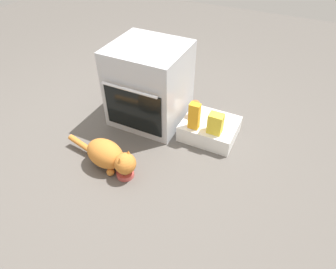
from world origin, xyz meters
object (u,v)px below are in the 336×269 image
(oven, at_px, (149,85))
(pantry_cabinet, at_px, (210,129))
(snack_bag, at_px, (215,124))
(cat, at_px, (109,156))
(juice_carton, at_px, (194,116))
(food_bowl, at_px, (125,173))
(sauce_jar, at_px, (195,109))

(oven, distance_m, pantry_cabinet, 0.67)
(oven, xyz_separation_m, snack_bag, (0.68, -0.12, -0.12))
(pantry_cabinet, bearing_deg, cat, -128.89)
(oven, distance_m, snack_bag, 0.70)
(cat, bearing_deg, juice_carton, 60.67)
(food_bowl, height_order, juice_carton, juice_carton)
(juice_carton, height_order, sauce_jar, juice_carton)
(oven, bearing_deg, pantry_cabinet, -0.95)
(cat, bearing_deg, sauce_jar, 70.44)
(snack_bag, bearing_deg, pantry_cabinet, 124.36)
(snack_bag, bearing_deg, food_bowl, -128.20)
(sauce_jar, bearing_deg, oven, -177.58)
(pantry_cabinet, relative_size, food_bowl, 3.43)
(cat, relative_size, juice_carton, 2.99)
(sauce_jar, bearing_deg, cat, -119.04)
(cat, xyz_separation_m, juice_carton, (0.47, 0.59, 0.14))
(pantry_cabinet, bearing_deg, juice_carton, -129.23)
(cat, relative_size, snack_bag, 3.98)
(pantry_cabinet, xyz_separation_m, sauce_jar, (-0.16, 0.03, 0.15))
(oven, height_order, pantry_cabinet, oven)
(oven, height_order, sauce_jar, oven)
(oven, xyz_separation_m, juice_carton, (0.50, -0.14, -0.09))
(food_bowl, relative_size, juice_carton, 0.57)
(oven, height_order, food_bowl, oven)
(pantry_cabinet, bearing_deg, sauce_jar, 170.09)
(sauce_jar, bearing_deg, snack_bag, -30.05)
(oven, relative_size, snack_bag, 4.04)
(oven, relative_size, pantry_cabinet, 1.54)
(food_bowl, bearing_deg, snack_bag, 51.80)
(oven, bearing_deg, sauce_jar, 2.42)
(oven, bearing_deg, snack_bag, -9.98)
(cat, distance_m, sauce_jar, 0.86)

